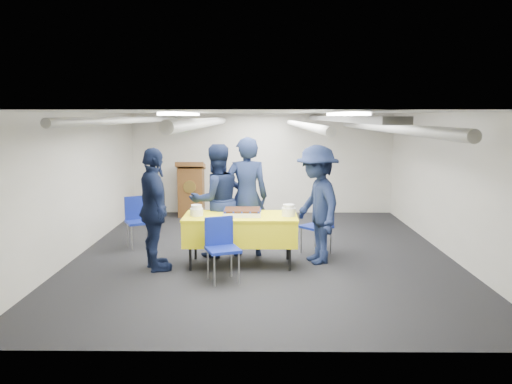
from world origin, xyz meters
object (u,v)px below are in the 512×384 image
Objects in this scene: chair_left at (138,216)px; chair_near at (221,242)px; chair_right at (320,221)px; sailor_b at (216,200)px; sailor_d at (317,204)px; podium at (191,189)px; serving_table at (241,229)px; sailor_c at (154,210)px; sheet_cake at (242,212)px; sailor_a at (246,197)px.

chair_near is at bearing -48.19° from chair_left.
chair_right is 1.74m from sailor_b.
sailor_d is (1.40, 0.85, 0.38)m from chair_near.
podium is at bearing -161.88° from sailor_d.
serving_table is 1.31m from sailor_c.
podium is 1.44× the size of chair_left.
sailor_c is (-1.27, -0.24, 0.08)m from sheet_cake.
sailor_a reaches higher than sheet_cake.
sheet_cake reaches higher than serving_table.
serving_table is at bearing -151.48° from chair_right.
sheet_cake is 2.15m from chair_left.
sailor_b is at bearing 129.37° from sheet_cake.
serving_table is 0.75m from sailor_b.
chair_near is at bearing 71.11° from sailor_b.
serving_table is at bearing 71.12° from chair_near.
sailor_a is at bearing 82.36° from serving_table.
chair_right is (1.28, 0.69, -0.03)m from serving_table.
sheet_cake is 1.29m from sailor_c.
chair_near is 2.06m from chair_right.
chair_left is at bearing -47.68° from sailor_b.
podium is at bearing 129.99° from chair_right.
chair_right is (1.51, 1.39, 0.00)m from chair_near.
sailor_c is 2.44m from sailor_d.
podium is (-1.29, 3.72, -0.20)m from sheet_cake.
podium is 0.70× the size of sailor_c.
sailor_d reaches higher than sheet_cake.
chair_left is (-1.57, 1.76, 0.00)m from chair_near.
sailor_c is (-1.24, -0.25, 0.34)m from serving_table.
sailor_c is at bearing -159.47° from chair_right.
sailor_c reaches higher than podium.
sheet_cake is 1.15m from sailor_d.
chair_left is at bearing -101.79° from podium.
sailor_d reaches higher than podium.
podium is at bearing 109.06° from sheet_cake.
sheet_cake is 0.31× the size of sailor_d.
sailor_b is at bearing 98.06° from chair_near.
sheet_cake is 0.70m from sailor_b.
chair_left is 1.48m from sailor_c.
serving_table is 1.95× the size of chair_right.
sailor_b is 1.62m from sailor_d.
serving_table is at bearing -71.28° from podium.
podium is at bearing -23.37° from sailor_c.
chair_left is at bearing 149.69° from serving_table.
chair_near is 0.48× the size of sailor_d.
podium is at bearing 78.21° from chair_left.
chair_right is at bearing 28.52° from serving_table.
chair_left is 2.00m from sailor_a.
sailor_a is at bearing 75.91° from chair_near.
sailor_d is (1.13, 0.16, 0.09)m from sheet_cake.
sailor_a is 1.06× the size of sailor_b.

